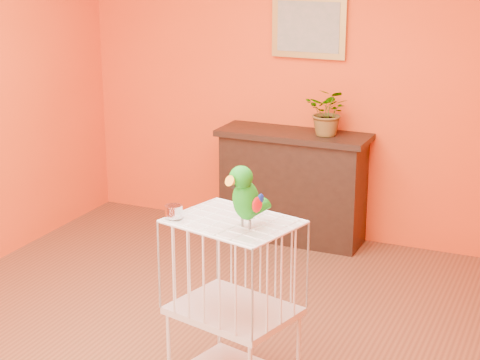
% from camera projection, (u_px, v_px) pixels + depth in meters
% --- Properties ---
extents(ground, '(4.50, 4.50, 0.00)m').
position_uv_depth(ground, '(184.00, 347.00, 4.96)').
color(ground, brown).
rests_on(ground, ground).
extents(room_shell, '(4.50, 4.50, 4.50)m').
position_uv_depth(room_shell, '(178.00, 95.00, 4.50)').
color(room_shell, '#E74715').
rests_on(room_shell, ground).
extents(console_cabinet, '(1.24, 0.45, 0.92)m').
position_uv_depth(console_cabinet, '(292.00, 186.00, 6.62)').
color(console_cabinet, black).
rests_on(console_cabinet, ground).
extents(potted_plant, '(0.36, 0.40, 0.30)m').
position_uv_depth(potted_plant, '(327.00, 118.00, 6.30)').
color(potted_plant, '#26722D').
rests_on(potted_plant, console_cabinet).
extents(framed_picture, '(0.62, 0.04, 0.50)m').
position_uv_depth(framed_picture, '(309.00, 27.00, 6.39)').
color(framed_picture, '#A3843A').
rests_on(framed_picture, room_shell).
extents(birdcage, '(0.74, 0.64, 0.99)m').
position_uv_depth(birdcage, '(233.00, 302.00, 4.40)').
color(birdcage, beige).
rests_on(birdcage, ground).
extents(feed_cup, '(0.10, 0.10, 0.07)m').
position_uv_depth(feed_cup, '(174.00, 211.00, 4.29)').
color(feed_cup, silver).
rests_on(feed_cup, birdcage).
extents(parrot, '(0.19, 0.31, 0.34)m').
position_uv_depth(parrot, '(246.00, 196.00, 4.11)').
color(parrot, '#59544C').
rests_on(parrot, birdcage).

